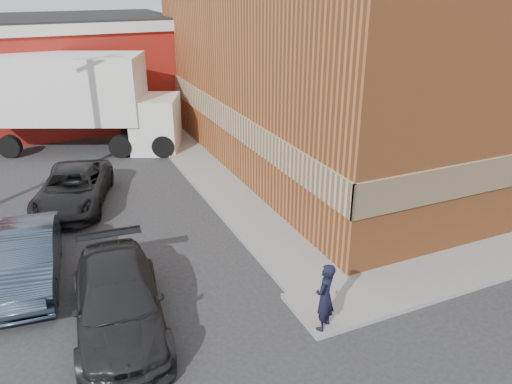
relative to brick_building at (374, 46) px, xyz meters
name	(u,v)px	position (x,y,z in m)	size (l,w,h in m)	color
ground	(298,293)	(-8.50, -9.00, -4.68)	(90.00, 90.00, 0.00)	#28282B
brick_building	(374,46)	(0.00, 0.00, 0.00)	(14.25, 18.25, 9.36)	#A7582B
sidewalk_west	(206,172)	(-7.90, 0.00, -4.62)	(1.80, 18.00, 0.12)	gray
warehouse	(17,73)	(-14.50, 11.00, -1.87)	(16.30, 8.30, 5.60)	maroon
man	(325,297)	(-8.70, -10.55, -3.74)	(0.60, 0.39, 1.64)	black
sedan	(26,259)	(-14.75, -5.63, -3.96)	(1.52, 4.37, 1.44)	#2B3848
suv_a	(73,188)	(-13.14, -1.03, -4.02)	(2.19, 4.75, 1.32)	black
suv_b	(118,302)	(-12.88, -8.50, -3.98)	(1.97, 4.84, 1.41)	black
box_truck	(86,97)	(-11.72, 5.20, -2.19)	(9.07, 5.92, 4.33)	white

